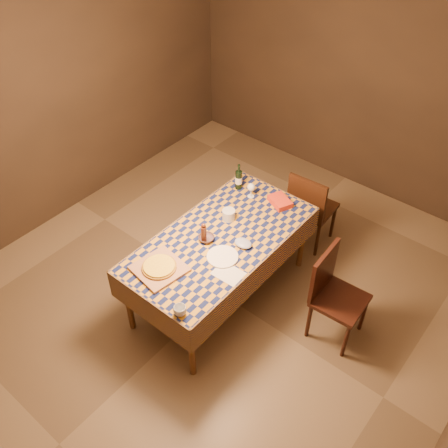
% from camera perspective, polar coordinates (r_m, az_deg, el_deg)
% --- Properties ---
extents(room, '(5.00, 5.10, 2.70)m').
position_cam_1_polar(room, '(4.08, -0.45, 4.34)').
color(room, brown).
rests_on(room, ground).
extents(dining_table, '(0.94, 1.84, 0.77)m').
position_cam_1_polar(dining_table, '(4.51, -0.40, -2.28)').
color(dining_table, brown).
rests_on(dining_table, ground).
extents(cutting_board, '(0.43, 0.43, 0.02)m').
position_cam_1_polar(cutting_board, '(4.21, -7.39, -5.08)').
color(cutting_board, '#A26D4C').
rests_on(cutting_board, dining_table).
extents(pizza, '(0.31, 0.31, 0.03)m').
position_cam_1_polar(pizza, '(4.19, -7.42, -4.84)').
color(pizza, '#906118').
rests_on(pizza, cutting_board).
extents(pepper_mill, '(0.06, 0.06, 0.21)m').
position_cam_1_polar(pepper_mill, '(4.36, -2.33, -1.08)').
color(pepper_mill, '#451E10').
rests_on(pepper_mill, dining_table).
extents(bowl, '(0.18, 0.18, 0.04)m').
position_cam_1_polar(bowl, '(4.42, -2.03, -1.64)').
color(bowl, '#5C444D').
rests_on(bowl, dining_table).
extents(wine_glass, '(0.09, 0.09, 0.15)m').
position_cam_1_polar(wine_glass, '(4.84, 3.12, 4.18)').
color(wine_glass, white).
rests_on(wine_glass, dining_table).
extents(wine_bottle, '(0.09, 0.09, 0.28)m').
position_cam_1_polar(wine_bottle, '(4.95, 1.69, 5.11)').
color(wine_bottle, black).
rests_on(wine_bottle, dining_table).
extents(deli_tub, '(0.16, 0.16, 0.10)m').
position_cam_1_polar(deli_tub, '(4.61, 0.54, 1.08)').
color(deli_tub, silver).
rests_on(deli_tub, dining_table).
extents(takeout_container, '(0.27, 0.24, 0.06)m').
position_cam_1_polar(takeout_container, '(4.83, 6.42, 2.58)').
color(takeout_container, red).
rests_on(takeout_container, dining_table).
extents(white_plate, '(0.31, 0.31, 0.02)m').
position_cam_1_polar(white_plate, '(4.28, -0.17, -3.76)').
color(white_plate, white).
rests_on(white_plate, dining_table).
extents(tumbler, '(0.12, 0.12, 0.08)m').
position_cam_1_polar(tumbler, '(3.87, -5.06, -9.82)').
color(tumbler, silver).
rests_on(tumbler, dining_table).
extents(flour_patch, '(0.25, 0.20, 0.00)m').
position_cam_1_polar(flour_patch, '(4.15, 0.50, -5.67)').
color(flour_patch, silver).
rests_on(flour_patch, dining_table).
extents(flour_bag, '(0.20, 0.17, 0.05)m').
position_cam_1_polar(flour_bag, '(4.37, 2.21, -2.20)').
color(flour_bag, '#949EBE').
rests_on(flour_bag, dining_table).
extents(chair_far, '(0.44, 0.45, 0.93)m').
position_cam_1_polar(chair_far, '(5.24, 9.79, 1.99)').
color(chair_far, black).
rests_on(chair_far, ground).
extents(chair_right, '(0.45, 0.44, 0.93)m').
position_cam_1_polar(chair_right, '(4.46, 12.33, -7.46)').
color(chair_right, black).
rests_on(chair_right, ground).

